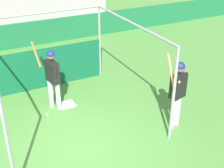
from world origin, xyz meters
name	(u,v)px	position (x,y,z in m)	size (l,w,h in m)	color
ground_plane	(81,148)	(0.00, 0.00, 0.00)	(60.00, 60.00, 0.00)	#477F38
outfield_wall	(14,36)	(0.00, 7.51, 0.53)	(24.00, 0.12, 1.06)	#196038
bleacher_section	(7,14)	(0.00, 8.77, 1.17)	(8.70, 2.40, 2.34)	#9E9E99
batting_cage	(52,62)	(0.23, 2.78, 1.12)	(3.87, 4.19, 2.47)	gray
home_plate	(67,104)	(0.37, 2.05, 0.01)	(0.44, 0.44, 0.02)	white
player_batter	(52,74)	(0.01, 2.06, 1.09)	(0.53, 0.88, 1.93)	silver
player_waiting	(178,89)	(2.54, -0.28, 1.13)	(0.68, 0.52, 2.09)	silver
baseball	(47,114)	(-0.33, 1.74, 0.04)	(0.07, 0.07, 0.07)	white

